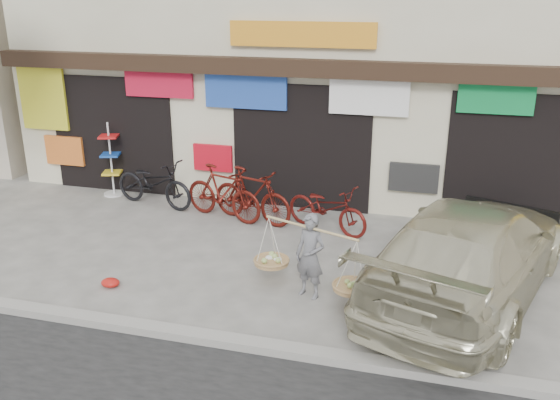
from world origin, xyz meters
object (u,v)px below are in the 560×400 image
(bike_0, at_px, (154,183))
(bike_1, at_px, (252,195))
(street_vendor, at_px, (310,260))
(bike_3, at_px, (223,193))
(suv, at_px, (471,251))
(display_rack, at_px, (112,166))
(bike_2, at_px, (327,208))

(bike_0, distance_m, bike_1, 2.40)
(street_vendor, xyz_separation_m, bike_3, (-2.46, 2.77, -0.05))
(suv, relative_size, display_rack, 3.31)
(street_vendor, distance_m, bike_1, 3.32)
(bike_3, distance_m, display_rack, 3.12)
(bike_2, relative_size, suv, 0.32)
(bike_0, height_order, suv, suv)
(street_vendor, bearing_deg, bike_0, 164.08)
(bike_1, distance_m, bike_3, 0.63)
(bike_1, relative_size, display_rack, 1.10)
(bike_1, height_order, display_rack, display_rack)
(bike_1, bearing_deg, street_vendor, -128.24)
(street_vendor, relative_size, bike_0, 0.97)
(bike_0, bearing_deg, street_vendor, -112.89)
(street_vendor, distance_m, bike_0, 5.23)
(bike_3, bearing_deg, bike_2, -73.76)
(street_vendor, bearing_deg, display_rack, 167.75)
(street_vendor, xyz_separation_m, bike_0, (-4.21, 3.11, -0.09))
(bike_1, bearing_deg, bike_3, 108.30)
(bike_2, height_order, bike_3, bike_3)
(street_vendor, xyz_separation_m, suv, (2.38, 0.66, 0.15))
(street_vendor, height_order, display_rack, display_rack)
(bike_1, distance_m, display_rack, 3.73)
(bike_3, bearing_deg, suv, -95.26)
(bike_2, distance_m, suv, 3.33)
(bike_1, relative_size, bike_2, 1.04)
(display_rack, bearing_deg, suv, -20.08)
(bike_0, height_order, bike_3, bike_3)
(bike_1, height_order, bike_3, same)
(street_vendor, xyz_separation_m, bike_2, (-0.25, 2.69, -0.14))
(bike_0, height_order, bike_2, bike_0)
(suv, bearing_deg, bike_1, -7.89)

